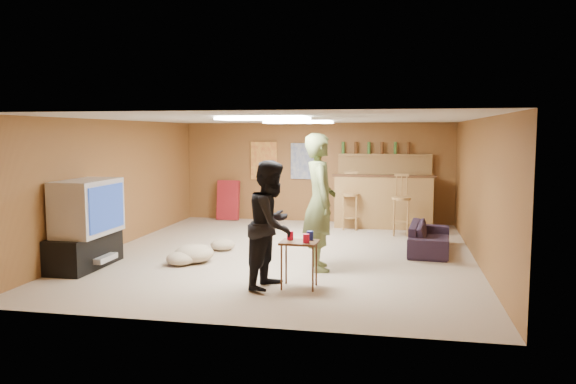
% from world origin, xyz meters
% --- Properties ---
extents(ground, '(7.00, 7.00, 0.00)m').
position_xyz_m(ground, '(0.00, 0.00, 0.00)').
color(ground, tan).
rests_on(ground, ground).
extents(ceiling, '(6.00, 7.00, 0.02)m').
position_xyz_m(ceiling, '(0.00, 0.00, 2.20)').
color(ceiling, silver).
rests_on(ceiling, ground).
extents(wall_back, '(6.00, 0.02, 2.20)m').
position_xyz_m(wall_back, '(0.00, 3.50, 1.10)').
color(wall_back, brown).
rests_on(wall_back, ground).
extents(wall_front, '(6.00, 0.02, 2.20)m').
position_xyz_m(wall_front, '(0.00, -3.50, 1.10)').
color(wall_front, brown).
rests_on(wall_front, ground).
extents(wall_left, '(0.02, 7.00, 2.20)m').
position_xyz_m(wall_left, '(-3.00, 0.00, 1.10)').
color(wall_left, brown).
rests_on(wall_left, ground).
extents(wall_right, '(0.02, 7.00, 2.20)m').
position_xyz_m(wall_right, '(3.00, 0.00, 1.10)').
color(wall_right, brown).
rests_on(wall_right, ground).
extents(tv_stand, '(0.55, 1.30, 0.50)m').
position_xyz_m(tv_stand, '(-2.72, -1.50, 0.25)').
color(tv_stand, black).
rests_on(tv_stand, ground).
extents(dvd_box, '(0.35, 0.50, 0.08)m').
position_xyz_m(dvd_box, '(-2.50, -1.50, 0.15)').
color(dvd_box, '#B2B2B7').
rests_on(dvd_box, tv_stand).
extents(tv_body, '(0.60, 1.10, 0.80)m').
position_xyz_m(tv_body, '(-2.65, -1.50, 0.90)').
color(tv_body, '#B2B2B7').
rests_on(tv_body, tv_stand).
extents(tv_screen, '(0.02, 0.95, 0.65)m').
position_xyz_m(tv_screen, '(-2.34, -1.50, 0.90)').
color(tv_screen, navy).
rests_on(tv_screen, tv_body).
extents(bar_counter, '(2.00, 0.60, 1.10)m').
position_xyz_m(bar_counter, '(1.50, 2.95, 0.55)').
color(bar_counter, olive).
rests_on(bar_counter, ground).
extents(bar_lip, '(2.10, 0.12, 0.05)m').
position_xyz_m(bar_lip, '(1.50, 2.70, 1.10)').
color(bar_lip, '#3F2414').
rests_on(bar_lip, bar_counter).
extents(bar_shelf, '(2.00, 0.18, 0.05)m').
position_xyz_m(bar_shelf, '(1.50, 3.40, 1.50)').
color(bar_shelf, olive).
rests_on(bar_shelf, bar_backing).
extents(bar_backing, '(2.00, 0.14, 0.60)m').
position_xyz_m(bar_backing, '(1.50, 3.42, 1.20)').
color(bar_backing, olive).
rests_on(bar_backing, bar_counter).
extents(poster_left, '(0.60, 0.03, 0.85)m').
position_xyz_m(poster_left, '(-1.20, 3.46, 1.35)').
color(poster_left, '#BF3F26').
rests_on(poster_left, wall_back).
extents(poster_right, '(0.55, 0.03, 0.80)m').
position_xyz_m(poster_right, '(-0.30, 3.46, 1.35)').
color(poster_right, '#334C99').
rests_on(poster_right, wall_back).
extents(folding_chair_stack, '(0.50, 0.26, 0.91)m').
position_xyz_m(folding_chair_stack, '(-2.00, 3.30, 0.45)').
color(folding_chair_stack, maroon).
rests_on(folding_chair_stack, ground).
extents(ceiling_panel_front, '(1.20, 0.60, 0.04)m').
position_xyz_m(ceiling_panel_front, '(0.00, -1.50, 2.17)').
color(ceiling_panel_front, white).
rests_on(ceiling_panel_front, ceiling).
extents(ceiling_panel_back, '(1.20, 0.60, 0.04)m').
position_xyz_m(ceiling_panel_back, '(0.00, 1.20, 2.17)').
color(ceiling_panel_back, white).
rests_on(ceiling_panel_back, ceiling).
extents(person_olive, '(0.67, 0.83, 1.97)m').
position_xyz_m(person_olive, '(0.69, -0.94, 0.99)').
color(person_olive, '#606E3F').
rests_on(person_olive, ground).
extents(person_black, '(0.77, 0.90, 1.63)m').
position_xyz_m(person_black, '(0.22, -2.00, 0.82)').
color(person_black, black).
rests_on(person_black, ground).
extents(sofa, '(0.77, 1.67, 0.47)m').
position_xyz_m(sofa, '(2.33, 0.66, 0.24)').
color(sofa, black).
rests_on(sofa, ground).
extents(tray_table, '(0.48, 0.39, 0.60)m').
position_xyz_m(tray_table, '(0.57, -1.96, 0.30)').
color(tray_table, '#3F2414').
rests_on(tray_table, ground).
extents(cup_red_near, '(0.10, 0.10, 0.11)m').
position_xyz_m(cup_red_near, '(0.44, -1.89, 0.66)').
color(cup_red_near, red).
rests_on(cup_red_near, tray_table).
extents(cup_red_far, '(0.11, 0.11, 0.11)m').
position_xyz_m(cup_red_far, '(0.67, -2.04, 0.66)').
color(cup_red_far, red).
rests_on(cup_red_far, tray_table).
extents(cup_blue, '(0.10, 0.10, 0.12)m').
position_xyz_m(cup_blue, '(0.69, -1.86, 0.66)').
color(cup_blue, navy).
rests_on(cup_blue, tray_table).
extents(bar_stool_left, '(0.46, 0.46, 1.30)m').
position_xyz_m(bar_stool_left, '(0.84, 2.54, 0.65)').
color(bar_stool_left, olive).
rests_on(bar_stool_left, ground).
extents(bar_stool_right, '(0.51, 0.51, 1.21)m').
position_xyz_m(bar_stool_right, '(1.86, 2.07, 0.61)').
color(bar_stool_right, olive).
rests_on(bar_stool_right, ground).
extents(cushion_near_tv, '(0.78, 0.78, 0.27)m').
position_xyz_m(cushion_near_tv, '(-1.26, -0.86, 0.14)').
color(cushion_near_tv, tan).
rests_on(cushion_near_tv, ground).
extents(cushion_mid, '(0.51, 0.51, 0.18)m').
position_xyz_m(cushion_mid, '(-1.11, 0.07, 0.09)').
color(cushion_mid, tan).
rests_on(cushion_mid, ground).
extents(cushion_far, '(0.53, 0.53, 0.20)m').
position_xyz_m(cushion_far, '(-1.39, -1.08, 0.10)').
color(cushion_far, tan).
rests_on(cushion_far, ground).
extents(bottle_row, '(1.48, 0.08, 0.26)m').
position_xyz_m(bottle_row, '(1.30, 3.38, 1.65)').
color(bottle_row, '#3F7233').
rests_on(bottle_row, bar_shelf).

